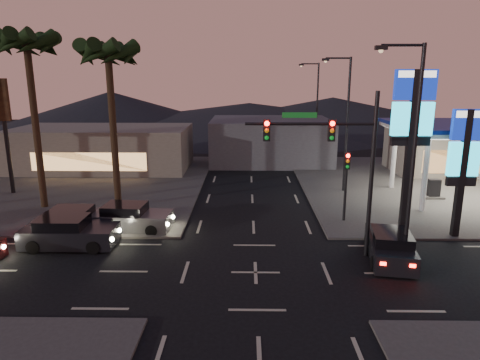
{
  "coord_description": "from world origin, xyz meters",
  "views": [
    {
      "loc": [
        -0.43,
        -17.79,
        8.63
      ],
      "look_at": [
        -0.79,
        5.39,
        3.0
      ],
      "focal_mm": 32.0,
      "sensor_mm": 36.0,
      "label": 1
    }
  ],
  "objects_px": {
    "car_lane_a_front": "(69,233)",
    "car_lane_b_mid": "(76,221)",
    "pylon_sign_tall": "(412,119)",
    "traffic_signal_mast": "(336,151)",
    "car_lane_b_front": "(130,218)",
    "pylon_sign_short": "(464,154)",
    "suv_station": "(390,246)"
  },
  "relations": [
    {
      "from": "car_lane_a_front",
      "to": "car_lane_b_mid",
      "type": "height_order",
      "value": "car_lane_a_front"
    },
    {
      "from": "pylon_sign_tall",
      "to": "traffic_signal_mast",
      "type": "bearing_deg",
      "value": -143.48
    },
    {
      "from": "car_lane_a_front",
      "to": "car_lane_b_mid",
      "type": "bearing_deg",
      "value": 101.29
    },
    {
      "from": "car_lane_b_front",
      "to": "traffic_signal_mast",
      "type": "bearing_deg",
      "value": -17.5
    },
    {
      "from": "car_lane_b_mid",
      "to": "car_lane_b_front",
      "type": "bearing_deg",
      "value": 9.46
    },
    {
      "from": "car_lane_b_front",
      "to": "car_lane_b_mid",
      "type": "xyz_separation_m",
      "value": [
        -2.91,
        -0.48,
        -0.04
      ]
    },
    {
      "from": "car_lane_b_mid",
      "to": "car_lane_a_front",
      "type": "bearing_deg",
      "value": -78.71
    },
    {
      "from": "traffic_signal_mast",
      "to": "car_lane_b_mid",
      "type": "bearing_deg",
      "value": 167.93
    },
    {
      "from": "car_lane_a_front",
      "to": "pylon_sign_tall",
      "type": "bearing_deg",
      "value": 8.17
    },
    {
      "from": "pylon_sign_short",
      "to": "traffic_signal_mast",
      "type": "height_order",
      "value": "traffic_signal_mast"
    },
    {
      "from": "traffic_signal_mast",
      "to": "car_lane_b_front",
      "type": "bearing_deg",
      "value": 162.5
    },
    {
      "from": "pylon_sign_short",
      "to": "traffic_signal_mast",
      "type": "relative_size",
      "value": 0.88
    },
    {
      "from": "pylon_sign_short",
      "to": "suv_station",
      "type": "height_order",
      "value": "pylon_sign_short"
    },
    {
      "from": "pylon_sign_short",
      "to": "car_lane_a_front",
      "type": "relative_size",
      "value": 1.43
    },
    {
      "from": "car_lane_b_front",
      "to": "car_lane_b_mid",
      "type": "relative_size",
      "value": 1.07
    },
    {
      "from": "traffic_signal_mast",
      "to": "car_lane_b_mid",
      "type": "relative_size",
      "value": 1.78
    },
    {
      "from": "car_lane_b_front",
      "to": "car_lane_b_mid",
      "type": "height_order",
      "value": "car_lane_b_front"
    },
    {
      "from": "pylon_sign_tall",
      "to": "car_lane_b_mid",
      "type": "relative_size",
      "value": 2.0
    },
    {
      "from": "car_lane_b_front",
      "to": "car_lane_b_mid",
      "type": "distance_m",
      "value": 2.95
    },
    {
      "from": "pylon_sign_tall",
      "to": "car_lane_b_front",
      "type": "xyz_separation_m",
      "value": [
        -15.64,
        -0.08,
        -5.68
      ]
    },
    {
      "from": "traffic_signal_mast",
      "to": "car_lane_b_front",
      "type": "height_order",
      "value": "traffic_signal_mast"
    },
    {
      "from": "pylon_sign_short",
      "to": "car_lane_b_front",
      "type": "height_order",
      "value": "pylon_sign_short"
    },
    {
      "from": "car_lane_a_front",
      "to": "car_lane_b_front",
      "type": "distance_m",
      "value": 3.55
    },
    {
      "from": "suv_station",
      "to": "traffic_signal_mast",
      "type": "bearing_deg",
      "value": 170.47
    },
    {
      "from": "traffic_signal_mast",
      "to": "car_lane_a_front",
      "type": "distance_m",
      "value": 14.15
    },
    {
      "from": "car_lane_a_front",
      "to": "suv_station",
      "type": "relative_size",
      "value": 1.04
    },
    {
      "from": "car_lane_b_mid",
      "to": "suv_station",
      "type": "distance_m",
      "value": 16.88
    },
    {
      "from": "pylon_sign_tall",
      "to": "suv_station",
      "type": "xyz_separation_m",
      "value": [
        -2.01,
        -3.97,
        -5.7
      ]
    },
    {
      "from": "pylon_sign_short",
      "to": "car_lane_b_mid",
      "type": "bearing_deg",
      "value": 178.81
    },
    {
      "from": "traffic_signal_mast",
      "to": "car_lane_b_front",
      "type": "relative_size",
      "value": 1.65
    },
    {
      "from": "pylon_sign_tall",
      "to": "pylon_sign_short",
      "type": "bearing_deg",
      "value": -21.8
    },
    {
      "from": "car_lane_b_mid",
      "to": "traffic_signal_mast",
      "type": "bearing_deg",
      "value": -12.07
    }
  ]
}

